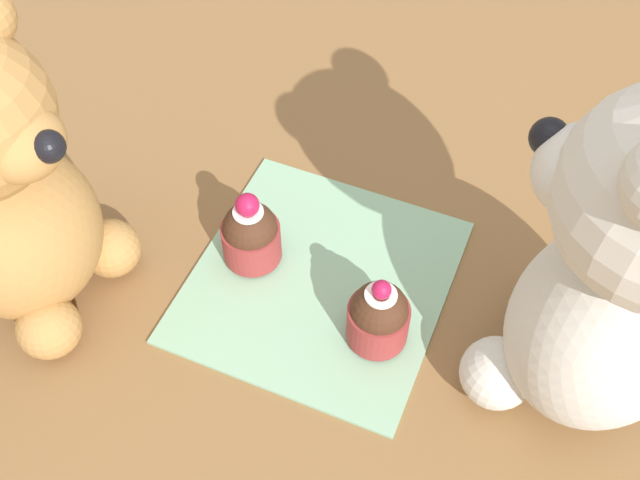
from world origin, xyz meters
The scene contains 6 objects.
ground_plane centered at (0.00, 0.00, 0.00)m, with size 4.00×4.00×0.00m, color olive.
knitted_placemat centered at (0.00, 0.00, 0.00)m, with size 0.21×0.20×0.01m, color #8EBC99.
teddy_bear_cream centered at (0.01, 0.21, 0.14)m, with size 0.17×0.16×0.28m.
teddy_bear_tan centered at (0.09, -0.20, 0.12)m, with size 0.13×0.13×0.26m.
cupcake_near_cream_bear centered at (0.03, 0.06, 0.03)m, with size 0.05×0.05×0.07m.
cupcake_near_tan_bear centered at (0.00, -0.06, 0.03)m, with size 0.05×0.05×0.07m.
Camera 1 is at (0.32, 0.14, 0.51)m, focal length 42.00 mm.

